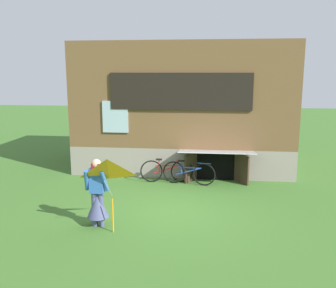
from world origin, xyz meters
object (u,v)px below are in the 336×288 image
kite (107,179)px  bicycle_red (167,171)px  person (97,198)px  bicycle_blue (189,173)px

kite → bicycle_red: bearing=79.7°
person → bicycle_blue: person is taller
person → bicycle_blue: 4.16m
person → bicycle_blue: size_ratio=0.95×
person → bicycle_red: person is taller
person → bicycle_red: size_ratio=0.94×
kite → person: bearing=127.3°
bicycle_blue → bicycle_red: 0.78m
bicycle_blue → bicycle_red: (-0.76, 0.17, 0.00)m
bicycle_red → kite: bearing=-106.4°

